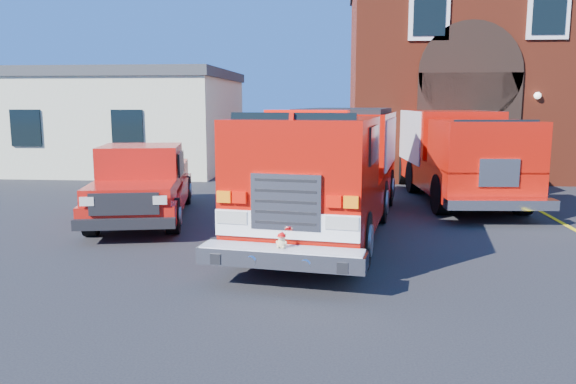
# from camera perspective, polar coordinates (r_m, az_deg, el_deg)

# --- Properties ---
(ground) EXTENTS (100.00, 100.00, 0.00)m
(ground) POSITION_cam_1_polar(r_m,az_deg,el_deg) (11.99, 0.52, -5.24)
(ground) COLOR black
(ground) RESTS_ON ground
(parking_stripe_mid) EXTENTS (0.12, 3.00, 0.01)m
(parking_stripe_mid) POSITION_cam_1_polar(r_m,az_deg,el_deg) (16.81, 24.42, -1.89)
(parking_stripe_mid) COLOR yellow
(parking_stripe_mid) RESTS_ON ground
(parking_stripe_far) EXTENTS (0.12, 3.00, 0.01)m
(parking_stripe_far) POSITION_cam_1_polar(r_m,az_deg,el_deg) (19.62, 21.59, -0.23)
(parking_stripe_far) COLOR yellow
(parking_stripe_far) RESTS_ON ground
(fire_station) EXTENTS (15.20, 10.20, 8.45)m
(fire_station) POSITION_cam_1_polar(r_m,az_deg,el_deg) (26.83, 23.11, 11.13)
(fire_station) COLOR maroon
(fire_station) RESTS_ON ground
(side_building) EXTENTS (10.20, 8.20, 4.35)m
(side_building) POSITION_cam_1_polar(r_m,az_deg,el_deg) (26.53, -16.95, 7.06)
(side_building) COLOR beige
(side_building) RESTS_ON ground
(fire_engine) EXTENTS (3.93, 9.48, 2.83)m
(fire_engine) POSITION_cam_1_polar(r_m,az_deg,el_deg) (13.17, 4.45, 2.52)
(fire_engine) COLOR black
(fire_engine) RESTS_ON ground
(pickup_truck) EXTENTS (3.19, 6.12, 1.91)m
(pickup_truck) POSITION_cam_1_polar(r_m,az_deg,el_deg) (14.91, -14.46, 0.84)
(pickup_truck) COLOR black
(pickup_truck) RESTS_ON ground
(secondary_truck) EXTENTS (3.11, 8.46, 2.70)m
(secondary_truck) POSITION_cam_1_polar(r_m,az_deg,el_deg) (18.38, 16.59, 4.04)
(secondary_truck) COLOR black
(secondary_truck) RESTS_ON ground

